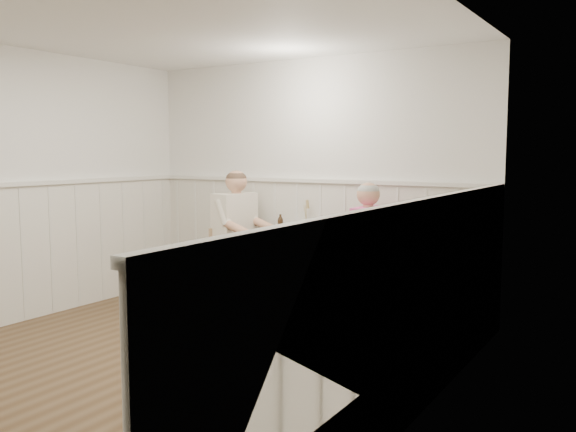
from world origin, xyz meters
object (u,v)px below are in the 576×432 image
object	(u,v)px
beer_bottle	(280,225)
grass_vase	(305,218)
dining_table	(298,249)
man_in_pink	(366,264)
chair_left	(231,262)
chair_right	(374,270)
diner_cream	(238,247)

from	to	relation	value
beer_bottle	grass_vase	bearing A→B (deg)	23.29
beer_bottle	grass_vase	size ratio (longest dim) A/B	0.54
dining_table	man_in_pink	bearing A→B (deg)	-0.61
chair_left	grass_vase	world-z (taller)	grass_vase
chair_right	grass_vase	world-z (taller)	grass_vase
man_in_pink	diner_cream	bearing A→B (deg)	179.88
chair_left	beer_bottle	xyz separation A→B (m)	(0.46, 0.27, 0.40)
diner_cream	chair_left	bearing A→B (deg)	-131.60
man_in_pink	diner_cream	size ratio (longest dim) A/B	0.94
chair_right	chair_left	bearing A→B (deg)	179.79
chair_right	beer_bottle	world-z (taller)	chair_right
dining_table	chair_left	size ratio (longest dim) A/B	1.14
man_in_pink	chair_left	bearing A→B (deg)	-178.09
dining_table	grass_vase	world-z (taller)	grass_vase
chair_right	diner_cream	bearing A→B (deg)	177.83
man_in_pink	grass_vase	xyz separation A→B (m)	(-0.86, 0.32, 0.35)
beer_bottle	grass_vase	distance (m)	0.28
chair_right	diner_cream	xyz separation A→B (m)	(-1.62, 0.06, 0.08)
dining_table	chair_left	world-z (taller)	chair_left
beer_bottle	man_in_pink	bearing A→B (deg)	-10.98
dining_table	diner_cream	bearing A→B (deg)	-179.65
diner_cream	man_in_pink	bearing A→B (deg)	-0.12
diner_cream	dining_table	bearing A→B (deg)	0.35
dining_table	chair_left	bearing A→B (deg)	-175.76
chair_left	beer_bottle	world-z (taller)	beer_bottle
dining_table	chair_right	bearing A→B (deg)	-4.40
dining_table	diner_cream	size ratio (longest dim) A/B	0.64
grass_vase	beer_bottle	bearing A→B (deg)	-156.71
dining_table	chair_right	distance (m)	0.87
chair_right	diner_cream	size ratio (longest dim) A/B	0.67
chair_right	chair_left	distance (m)	1.67
dining_table	chair_left	distance (m)	0.84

